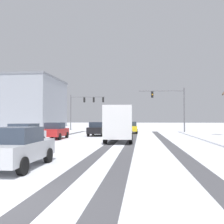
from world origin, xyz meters
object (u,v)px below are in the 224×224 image
object	(u,v)px
car_red_third	(55,131)
office_building_far_left_block	(18,103)
car_white_fourth	(25,134)
box_truck_delivery	(120,123)
traffic_signal_near_right	(171,102)
car_yellow_cab_lead	(131,127)
bus_oncoming	(114,119)
car_silver_fifth	(17,147)
car_black_second	(97,129)
traffic_signal_far_left	(84,104)

from	to	relation	value
car_red_third	office_building_far_left_block	size ratio (longest dim) A/B	0.19
car_white_fourth	box_truck_delivery	size ratio (longest dim) A/B	0.55
car_white_fourth	office_building_far_left_block	bearing A→B (deg)	118.28
traffic_signal_near_right	car_yellow_cab_lead	world-z (taller)	traffic_signal_near_right
car_red_third	bus_oncoming	world-z (taller)	bus_oncoming
car_silver_fifth	office_building_far_left_block	world-z (taller)	office_building_far_left_block
car_yellow_cab_lead	car_black_second	distance (m)	6.97
traffic_signal_far_left	car_white_fourth	bearing A→B (deg)	-86.30
car_black_second	box_truck_delivery	xyz separation A→B (m)	(3.24, -7.06, 0.82)
car_black_second	bus_oncoming	xyz separation A→B (m)	(-1.00, 26.63, 1.18)
traffic_signal_far_left	box_truck_delivery	bearing A→B (deg)	-69.64
box_truck_delivery	office_building_far_left_block	bearing A→B (deg)	127.16
car_black_second	car_white_fourth	distance (m)	11.85
car_silver_fifth	box_truck_delivery	world-z (taller)	box_truck_delivery
traffic_signal_far_left	car_white_fourth	distance (m)	27.42
traffic_signal_far_left	office_building_far_left_block	xyz separation A→B (m)	(-22.58, 18.15, 1.68)
car_yellow_cab_lead	car_white_fourth	size ratio (longest dim) A/B	1.02
traffic_signal_near_right	box_truck_delivery	size ratio (longest dim) A/B	0.89
traffic_signal_near_right	traffic_signal_far_left	bearing A→B (deg)	150.78
car_white_fourth	traffic_signal_near_right	bearing A→B (deg)	55.39
traffic_signal_near_right	car_yellow_cab_lead	distance (m)	7.05
car_yellow_cab_lead	car_red_third	size ratio (longest dim) A/B	1.01
office_building_far_left_block	car_black_second	bearing A→B (deg)	-50.65
traffic_signal_far_left	box_truck_delivery	world-z (taller)	traffic_signal_far_left
traffic_signal_near_right	car_red_third	xyz separation A→B (m)	(-12.83, -12.71, -3.65)
traffic_signal_far_left	car_red_third	xyz separation A→B (m)	(1.91, -20.95, -3.99)
traffic_signal_far_left	car_white_fourth	xyz separation A→B (m)	(1.75, -27.07, -3.99)
car_red_third	box_truck_delivery	distance (m)	6.86
box_truck_delivery	office_building_far_left_block	distance (m)	51.62
car_black_second	office_building_far_left_block	bearing A→B (deg)	129.35
bus_oncoming	traffic_signal_far_left	bearing A→B (deg)	-111.19
traffic_signal_near_right	car_black_second	size ratio (longest dim) A/B	1.60
car_red_third	car_silver_fifth	xyz separation A→B (m)	(3.54, -14.30, 0.00)
car_yellow_cab_lead	bus_oncoming	world-z (taller)	bus_oncoming
traffic_signal_far_left	car_white_fourth	size ratio (longest dim) A/B	1.58
car_yellow_cab_lead	car_black_second	size ratio (longest dim) A/B	1.01
car_black_second	box_truck_delivery	world-z (taller)	box_truck_delivery
traffic_signal_near_right	box_truck_delivery	bearing A→B (deg)	-113.33
traffic_signal_far_left	bus_oncoming	bearing A→B (deg)	68.81
traffic_signal_near_right	car_black_second	world-z (taller)	traffic_signal_near_right
bus_oncoming	car_black_second	bearing A→B (deg)	-87.85
car_red_third	bus_oncoming	size ratio (longest dim) A/B	0.37
car_yellow_cab_lead	traffic_signal_far_left	bearing A→B (deg)	132.21
car_silver_fifth	car_white_fourth	bearing A→B (deg)	114.34
car_red_third	bus_oncoming	xyz separation A→B (m)	(2.30, 31.83, 1.18)
traffic_signal_far_left	car_yellow_cab_lead	size ratio (longest dim) A/B	1.56
car_black_second	car_silver_fifth	world-z (taller)	same
traffic_signal_near_right	car_red_third	bearing A→B (deg)	-135.27
car_white_fourth	car_red_third	bearing A→B (deg)	88.47
car_white_fourth	car_silver_fifth	xyz separation A→B (m)	(3.70, -8.18, 0.00)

